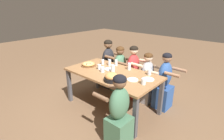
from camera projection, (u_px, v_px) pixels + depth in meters
ground_plane at (112, 107)px, 3.71m from camera, size 18.00×18.00×0.00m
dining_table at (112, 76)px, 3.46m from camera, size 1.86×0.97×0.79m
pizza_board_main at (89, 64)px, 3.79m from camera, size 0.33×0.33×0.06m
skillet_bowl at (112, 77)px, 3.03m from camera, size 0.39×0.27×0.15m
empty_plate_a at (133, 80)px, 3.09m from camera, size 0.20×0.20×0.02m
empty_plate_b at (148, 79)px, 3.11m from camera, size 0.21×0.21×0.02m
empty_plate_c at (110, 69)px, 3.60m from camera, size 0.21×0.21×0.02m
cocktail_glass_blue at (99, 67)px, 3.58m from camera, size 0.08×0.08×0.13m
drinking_glass_a at (129, 67)px, 3.56m from camera, size 0.07×0.07×0.14m
drinking_glass_b at (116, 63)px, 3.79m from camera, size 0.06×0.06×0.13m
drinking_glass_c at (109, 63)px, 3.81m from camera, size 0.06×0.06×0.13m
drinking_glass_d at (149, 72)px, 3.30m from camera, size 0.07×0.07×0.11m
drinking_glass_e at (103, 62)px, 3.89m from camera, size 0.07×0.07×0.11m
drinking_glass_f at (103, 70)px, 3.43m from camera, size 0.08×0.08×0.11m
drinking_glass_g at (144, 81)px, 2.91m from camera, size 0.08×0.08×0.11m
drinking_glass_h at (113, 69)px, 3.43m from camera, size 0.08×0.08×0.15m
diner_near_right at (119, 115)px, 2.55m from camera, size 0.51×0.40×1.16m
diner_far_left at (108, 65)px, 4.48m from camera, size 0.51×0.40×1.24m
diner_far_midleft at (120, 71)px, 4.26m from camera, size 0.51×0.40×1.13m
diner_far_center at (133, 74)px, 4.00m from camera, size 0.51×0.40×1.20m
diner_far_midright at (147, 80)px, 3.79m from camera, size 0.51×0.40×1.11m
diner_far_right at (164, 84)px, 3.53m from camera, size 0.51×0.40×1.18m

